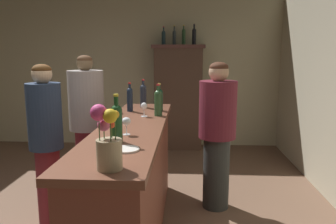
% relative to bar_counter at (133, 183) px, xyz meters
% --- Properties ---
extents(wall_back, '(5.74, 0.12, 2.79)m').
position_rel_bar_counter_xyz_m(wall_back, '(-0.69, 3.30, 0.86)').
color(wall_back, '#C0BA94').
rests_on(wall_back, ground).
extents(bar_counter, '(0.55, 2.51, 1.07)m').
position_rel_bar_counter_xyz_m(bar_counter, '(0.00, 0.00, 0.00)').
color(bar_counter, brown).
rests_on(bar_counter, ground).
extents(display_cabinet, '(0.91, 0.39, 1.83)m').
position_rel_bar_counter_xyz_m(display_cabinet, '(0.32, 3.01, 0.41)').
color(display_cabinet, '#4C3629').
rests_on(display_cabinet, ground).
extents(wine_bottle_chardonnay, '(0.08, 0.08, 0.34)m').
position_rel_bar_counter_xyz_m(wine_bottle_chardonnay, '(-0.01, -0.54, 0.68)').
color(wine_bottle_chardonnay, '#173E1A').
rests_on(wine_bottle_chardonnay, bar_counter).
extents(wine_bottle_rose, '(0.08, 0.08, 0.30)m').
position_rel_bar_counter_xyz_m(wine_bottle_rose, '(0.18, 0.78, 0.66)').
color(wine_bottle_rose, '#133922').
rests_on(wine_bottle_rose, bar_counter).
extents(wine_bottle_riesling, '(0.06, 0.06, 0.31)m').
position_rel_bar_counter_xyz_m(wine_bottle_riesling, '(-0.14, 0.72, 0.67)').
color(wine_bottle_riesling, '#1A2436').
rests_on(wine_bottle_riesling, bar_counter).
extents(wine_bottle_pinot, '(0.08, 0.08, 0.32)m').
position_rel_bar_counter_xyz_m(wine_bottle_pinot, '(0.19, 0.48, 0.67)').
color(wine_bottle_pinot, '#2A4B29').
rests_on(wine_bottle_pinot, bar_counter).
extents(wine_bottle_syrah, '(0.07, 0.07, 0.33)m').
position_rel_bar_counter_xyz_m(wine_bottle_syrah, '(-0.03, 0.99, 0.68)').
color(wine_bottle_syrah, '#242935').
rests_on(wine_bottle_syrah, bar_counter).
extents(wine_glass_front, '(0.07, 0.07, 0.14)m').
position_rel_bar_counter_xyz_m(wine_glass_front, '(0.05, 0.43, 0.63)').
color(wine_glass_front, white).
rests_on(wine_glass_front, bar_counter).
extents(wine_glass_mid, '(0.07, 0.07, 0.14)m').
position_rel_bar_counter_xyz_m(wine_glass_mid, '(0.01, -0.33, 0.63)').
color(wine_glass_mid, white).
rests_on(wine_glass_mid, bar_counter).
extents(flower_arrangement, '(0.16, 0.14, 0.36)m').
position_rel_bar_counter_xyz_m(flower_arrangement, '(0.06, -1.10, 0.68)').
color(flower_arrangement, tan).
rests_on(flower_arrangement, bar_counter).
extents(cheese_plate, '(0.17, 0.17, 0.01)m').
position_rel_bar_counter_xyz_m(cheese_plate, '(0.09, -0.74, 0.54)').
color(cheese_plate, white).
rests_on(cheese_plate, bar_counter).
extents(display_bottle_left, '(0.07, 0.07, 0.31)m').
position_rel_bar_counter_xyz_m(display_bottle_left, '(0.06, 3.01, 1.43)').
color(display_bottle_left, '#192C31').
rests_on(display_bottle_left, display_cabinet).
extents(display_bottle_midleft, '(0.06, 0.06, 0.32)m').
position_rel_bar_counter_xyz_m(display_bottle_midleft, '(0.25, 3.01, 1.43)').
color(display_bottle_midleft, '#252D30').
rests_on(display_bottle_midleft, display_cabinet).
extents(display_bottle_center, '(0.06, 0.06, 0.33)m').
position_rel_bar_counter_xyz_m(display_bottle_center, '(0.41, 3.01, 1.44)').
color(display_bottle_center, '#1F3D21').
rests_on(display_bottle_center, display_cabinet).
extents(display_bottle_midright, '(0.07, 0.07, 0.34)m').
position_rel_bar_counter_xyz_m(display_bottle_midright, '(0.59, 3.01, 1.45)').
color(display_bottle_midright, black).
rests_on(display_bottle_midright, display_cabinet).
extents(patron_redhead, '(0.39, 0.39, 1.67)m').
position_rel_bar_counter_xyz_m(patron_redhead, '(-0.63, 0.77, 0.37)').
color(patron_redhead, maroon).
rests_on(patron_redhead, ground).
extents(patron_in_grey, '(0.31, 0.31, 1.59)m').
position_rel_bar_counter_xyz_m(patron_in_grey, '(-0.82, 0.10, 0.35)').
color(patron_in_grey, maroon).
rests_on(patron_in_grey, ground).
extents(bartender, '(0.40, 0.40, 1.60)m').
position_rel_bar_counter_xyz_m(bartender, '(0.81, 0.69, 0.33)').
color(bartender, '#2D312F').
rests_on(bartender, ground).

